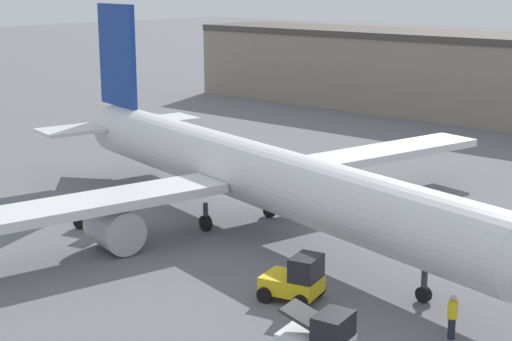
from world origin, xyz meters
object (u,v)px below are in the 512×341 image
Objects in this scene: ground_crew_worker at (452,316)px; airplane at (244,171)px; belt_loader_truck at (320,337)px; baggage_tug at (103,211)px; pushback_tug at (296,280)px.

airplane is at bearing 46.91° from ground_crew_worker.
airplane is at bearing 132.87° from belt_loader_truck.
pushback_tug is at bearing -20.68° from baggage_tug.
baggage_tug is 15.04m from pushback_tug.
belt_loader_truck is 1.02× the size of pushback_tug.
airplane is at bearing 131.14° from pushback_tug.
pushback_tug reaches higher than belt_loader_truck.
pushback_tug reaches higher than ground_crew_worker.
pushback_tug is (-4.31, 3.91, -0.01)m from belt_loader_truck.
airplane is 11.37m from pushback_tug.
belt_loader_truck is (19.32, -4.80, 0.04)m from baggage_tug.
airplane is 14.37× the size of pushback_tug.
belt_loader_truck is at bearing -55.59° from pushback_tug.
ground_crew_worker is 0.64× the size of pushback_tug.
baggage_tug is 19.91m from belt_loader_truck.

